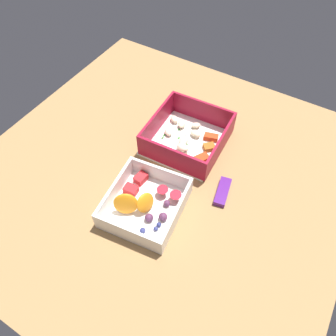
# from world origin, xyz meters

# --- Properties ---
(table_surface) EXTENTS (0.80, 0.80, 0.02)m
(table_surface) POSITION_xyz_m (0.00, 0.00, 0.01)
(table_surface) COLOR #9E7547
(table_surface) RESTS_ON ground
(pasta_container) EXTENTS (0.18, 0.18, 0.06)m
(pasta_container) POSITION_xyz_m (-0.10, 0.00, 0.04)
(pasta_container) COLOR white
(pasta_container) RESTS_ON table_surface
(fruit_bowl) EXTENTS (0.17, 0.16, 0.06)m
(fruit_bowl) POSITION_xyz_m (0.10, 0.02, 0.04)
(fruit_bowl) COLOR white
(fruit_bowl) RESTS_ON table_surface
(candy_bar) EXTENTS (0.07, 0.04, 0.01)m
(candy_bar) POSITION_xyz_m (-0.02, 0.14, 0.03)
(candy_bar) COLOR #51197A
(candy_bar) RESTS_ON table_surface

